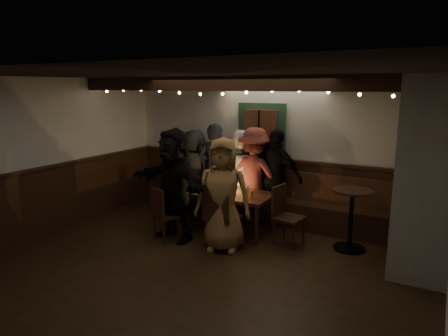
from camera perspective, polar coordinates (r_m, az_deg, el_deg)
The scene contains 13 objects.
room at distance 6.18m, azimuth 12.13°, elevation -1.52°, with size 6.02×5.01×2.62m.
dining_table at distance 6.89m, azimuth -0.84°, elevation -3.76°, with size 1.91×0.82×0.83m.
chair_near_left at distance 6.46m, azimuth -8.74°, elevation -6.08°, with size 0.53×0.53×0.89m.
chair_near_right at distance 6.07m, azimuth -0.68°, elevation -6.45°, with size 0.48×0.48×1.01m.
chair_end at distance 6.37m, azimuth 8.61°, elevation -6.13°, with size 0.47×0.47×0.93m.
high_top at distance 6.33m, azimuth 17.74°, elevation -6.00°, with size 0.59×0.59×0.94m.
person_a at distance 7.96m, azimuth -4.17°, elevation -0.32°, with size 0.79×0.52×1.62m, color black.
person_b at distance 7.57m, azimuth -1.33°, elevation -0.29°, with size 0.65×0.43×1.78m, color black.
person_c at distance 7.43m, azimuth 2.28°, elevation -0.95°, with size 0.81×0.63×1.67m, color white.
person_d at distance 7.23m, azimuth 4.36°, elevation -1.09°, with size 1.12×0.64×1.74m, color maroon.
person_e at distance 7.13m, azimuth 7.49°, elevation -1.36°, with size 1.01×0.42×1.73m, color black.
person_f at distance 6.45m, azimuth -7.16°, elevation -2.30°, with size 1.69×0.54×1.82m, color black.
person_g at distance 5.97m, azimuth -0.15°, elevation -3.83°, with size 0.84×0.55×1.72m, color olive.
Camera 1 is at (2.83, -4.34, 2.44)m, focal length 32.00 mm.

